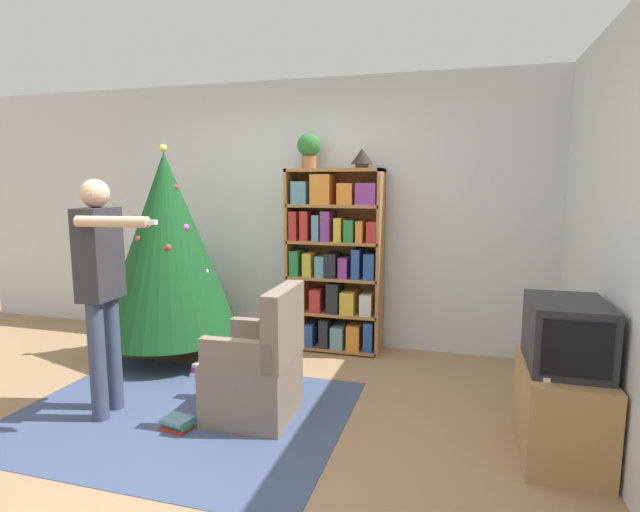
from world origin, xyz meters
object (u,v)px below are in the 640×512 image
object	(u,v)px
bookshelf	(334,262)
armchair	(258,372)
christmas_tree	(168,245)
standing_person	(102,278)
television	(567,334)
potted_plant	(309,148)
table_lamp	(362,157)

from	to	relation	value
bookshelf	armchair	xyz separation A→B (m)	(-0.15, -1.52, -0.54)
christmas_tree	standing_person	distance (m)	1.19
television	potted_plant	xyz separation A→B (m)	(-2.01, 1.48, 1.19)
bookshelf	table_lamp	xyz separation A→B (m)	(0.25, 0.01, 0.98)
standing_person	table_lamp	xyz separation A→B (m)	(1.42, 1.78, 0.87)
television	christmas_tree	xyz separation A→B (m)	(-3.17, 0.87, 0.30)
television	potted_plant	world-z (taller)	potted_plant
television	potted_plant	size ratio (longest dim) A/B	1.75
television	table_lamp	size ratio (longest dim) A/B	2.88
bookshelf	table_lamp	world-z (taller)	table_lamp
television	standing_person	distance (m)	2.95
christmas_tree	table_lamp	distance (m)	1.94
television	standing_person	xyz separation A→B (m)	(-2.93, -0.29, 0.23)
christmas_tree	standing_person	world-z (taller)	christmas_tree
standing_person	potted_plant	distance (m)	2.22
christmas_tree	potted_plant	world-z (taller)	potted_plant
christmas_tree	standing_person	size ratio (longest dim) A/B	1.19
armchair	standing_person	xyz separation A→B (m)	(-1.02, -0.25, 0.64)
christmas_tree	armchair	bearing A→B (deg)	-35.97
potted_plant	bookshelf	bearing A→B (deg)	-2.29
bookshelf	table_lamp	bearing A→B (deg)	2.25
bookshelf	television	xyz separation A→B (m)	(1.76, -1.47, -0.12)
potted_plant	table_lamp	xyz separation A→B (m)	(0.51, -0.00, -0.09)
christmas_tree	table_lamp	xyz separation A→B (m)	(1.66, 0.61, 0.79)
christmas_tree	table_lamp	bearing A→B (deg)	20.27
standing_person	christmas_tree	bearing A→B (deg)	-174.16
television	armchair	size ratio (longest dim) A/B	0.63
television	armchair	world-z (taller)	television
table_lamp	potted_plant	bearing A→B (deg)	180.00
armchair	potted_plant	world-z (taller)	potted_plant
bookshelf	standing_person	size ratio (longest dim) A/B	1.07
potted_plant	table_lamp	size ratio (longest dim) A/B	1.64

